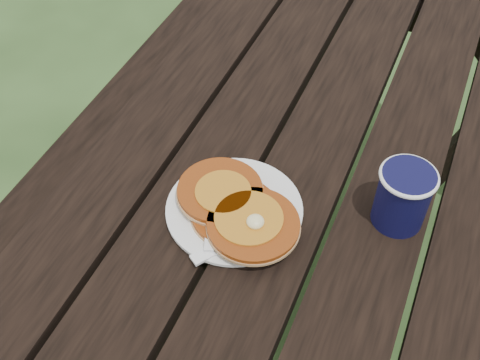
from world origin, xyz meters
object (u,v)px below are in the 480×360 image
at_px(pancake_stack, 237,210).
at_px(plate, 234,210).
at_px(picnic_table, 297,271).
at_px(coffee_cup, 403,195).

bearing_deg(pancake_stack, plate, 129.89).
relative_size(picnic_table, pancake_stack, 8.24).
height_order(picnic_table, coffee_cup, coffee_cup).
relative_size(pancake_stack, coffee_cup, 2.05).
bearing_deg(coffee_cup, pancake_stack, -156.47).
relative_size(picnic_table, coffee_cup, 16.86).
bearing_deg(coffee_cup, plate, -159.92).
xyz_separation_m(plate, coffee_cup, (0.25, 0.09, 0.06)).
bearing_deg(plate, coffee_cup, 20.08).
relative_size(plate, pancake_stack, 0.99).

